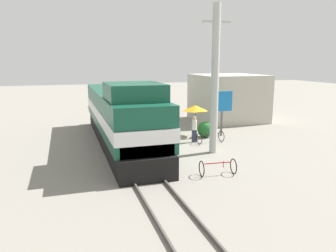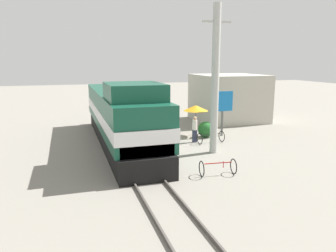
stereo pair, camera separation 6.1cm
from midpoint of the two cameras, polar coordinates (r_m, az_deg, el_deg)
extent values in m
plane|color=gray|center=(20.97, -7.30, -4.41)|extent=(120.00, 120.00, 0.00)
cube|color=#4C4742|center=(20.84, -9.25, -4.35)|extent=(0.08, 42.72, 0.15)
cube|color=#4C4742|center=(21.08, -5.38, -4.06)|extent=(0.08, 42.72, 0.15)
cube|color=black|center=(22.80, -8.28, -1.60)|extent=(2.86, 15.91, 1.19)
cube|color=#144C38|center=(22.47, -8.41, 2.87)|extent=(3.11, 15.27, 2.40)
cube|color=white|center=(22.50, -8.39, 2.27)|extent=(3.15, 15.43, 0.70)
cube|color=white|center=(16.28, -4.60, -2.25)|extent=(2.64, 2.23, 1.32)
cube|color=#144C38|center=(17.61, -6.02, 5.98)|extent=(2.92, 3.50, 0.89)
cylinder|color=#B2B2AD|center=(20.04, 8.08, 7.83)|extent=(0.47, 0.47, 8.94)
cube|color=#B2B2AD|center=(20.12, 8.37, 17.53)|extent=(1.80, 0.12, 0.12)
cylinder|color=#4C4C4C|center=(25.09, 4.66, 0.88)|extent=(0.05, 0.05, 2.22)
cone|color=orange|center=(24.93, 4.70, 3.15)|extent=(1.87, 1.87, 0.42)
cube|color=#595959|center=(25.19, 9.22, 0.44)|extent=(0.12, 0.12, 1.90)
cube|color=#1972BF|center=(24.93, 9.35, 4.28)|extent=(1.64, 0.08, 1.50)
sphere|color=#236028|center=(24.63, 6.43, -0.59)|extent=(1.18, 1.18, 1.18)
cube|color=#2D3347|center=(23.08, 4.52, -1.74)|extent=(0.30, 0.20, 0.89)
cylinder|color=silver|center=(22.91, 4.55, 0.19)|extent=(0.34, 0.34, 0.70)
sphere|color=tan|center=(22.82, 4.57, 1.37)|extent=(0.26, 0.26, 0.26)
torus|color=black|center=(22.57, 5.39, -2.22)|extent=(0.14, 0.77, 0.77)
torus|color=black|center=(23.50, 9.19, -1.77)|extent=(0.14, 0.77, 0.77)
cube|color=black|center=(22.97, 7.34, -1.44)|extent=(1.52, 0.23, 0.04)
cylinder|color=black|center=(22.83, 6.67, -1.74)|extent=(0.04, 0.04, 0.32)
torus|color=black|center=(17.03, 11.23, -6.90)|extent=(0.12, 0.80, 0.80)
torus|color=black|center=(16.43, 5.77, -7.41)|extent=(0.12, 0.80, 0.80)
cube|color=#A51919|center=(16.64, 8.57, -6.38)|extent=(1.44, 0.16, 0.04)
cylinder|color=#A51919|center=(16.78, 9.52, -6.60)|extent=(0.04, 0.04, 0.34)
cube|color=#B7B2A3|center=(31.64, 10.31, 4.87)|extent=(5.95, 5.93, 4.33)
camera|label=1|loc=(0.03, -90.11, -0.02)|focal=35.00mm
camera|label=2|loc=(0.03, 89.89, 0.02)|focal=35.00mm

